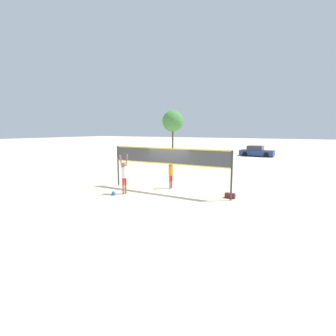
% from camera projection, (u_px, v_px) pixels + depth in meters
% --- Properties ---
extents(ground_plane, '(200.00, 200.00, 0.00)m').
position_uv_depth(ground_plane, '(168.00, 192.00, 15.09)').
color(ground_plane, beige).
extents(volleyball_net, '(7.44, 0.10, 2.54)m').
position_uv_depth(volleyball_net, '(168.00, 159.00, 14.82)').
color(volleyball_net, '#38383D').
rests_on(volleyball_net, ground_plane).
extents(player_spiker, '(0.28, 0.72, 2.22)m').
position_uv_depth(player_spiker, '(124.00, 173.00, 14.47)').
color(player_spiker, '#8C664C').
rests_on(player_spiker, ground_plane).
extents(player_blocker, '(0.28, 0.69, 2.01)m').
position_uv_depth(player_blocker, '(171.00, 172.00, 15.81)').
color(player_blocker, '#8C664C').
rests_on(player_blocker, ground_plane).
extents(volleyball, '(0.22, 0.22, 0.22)m').
position_uv_depth(volleyball, '(114.00, 193.00, 14.34)').
color(volleyball, blue).
rests_on(volleyball, ground_plane).
extents(gear_bag, '(0.52, 0.25, 0.27)m').
position_uv_depth(gear_bag, '(230.00, 196.00, 13.70)').
color(gear_bag, maroon).
rests_on(gear_bag, ground_plane).
extents(parked_car_near, '(4.41, 2.05, 1.42)m').
position_uv_depth(parked_car_near, '(257.00, 152.00, 35.44)').
color(parked_car_near, navy).
rests_on(parked_car_near, ground_plane).
extents(tree_left_cluster, '(3.84, 3.84, 7.03)m').
position_uv_depth(tree_left_cluster, '(173.00, 121.00, 47.65)').
color(tree_left_cluster, '#4C3823').
rests_on(tree_left_cluster, ground_plane).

